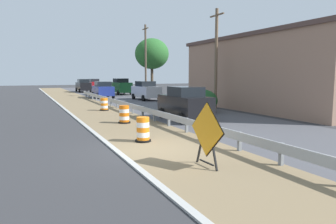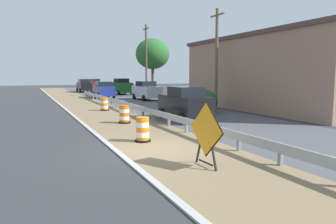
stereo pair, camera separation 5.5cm
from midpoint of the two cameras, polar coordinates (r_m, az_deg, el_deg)
name	(u,v)px [view 1 (the left image)]	position (r m, az deg, el deg)	size (l,w,h in m)	color
ground_plane	(154,150)	(11.46, -2.81, -6.97)	(160.00, 160.00, 0.00)	#333335
median_dirt_strip	(175,148)	(11.81, 1.13, -6.53)	(4.14, 120.00, 0.01)	#7F6B4C
far_lane_asphalt	(285,135)	(15.08, 20.66, -4.05)	(7.06, 120.00, 0.00)	#4C4C51
curb_near_edge	(119,154)	(11.05, -9.12, -7.54)	(0.20, 120.00, 0.11)	#ADADA8
guardrail_median	(208,128)	(13.07, 7.26, -2.98)	(0.18, 58.21, 0.71)	#999EA3
warning_sign_diamond	(207,132)	(9.27, 6.95, -3.63)	(0.12, 1.67, 1.97)	black
traffic_barrel_nearest	(143,131)	(12.80, -4.74, -3.43)	(0.66, 0.66, 1.02)	orange
traffic_barrel_close	(124,115)	(17.83, -8.13, -0.58)	(0.70, 0.70, 1.02)	orange
traffic_barrel_mid	(104,105)	(24.44, -11.70, 1.28)	(0.69, 0.69, 0.97)	orange
car_lead_near_lane	(103,90)	(38.14, -11.92, 4.03)	(2.15, 4.35, 1.96)	navy
car_trailing_near_lane	(94,84)	(63.14, -13.44, 5.04)	(2.16, 4.51, 1.99)	maroon
car_lead_far_lane	(185,103)	(18.89, 2.98, 1.60)	(2.00, 4.17, 2.03)	black
car_mid_far_lane	(121,86)	(44.80, -8.64, 4.67)	(2.20, 4.49, 2.25)	#195128
car_trailing_far_lane	(83,86)	(52.03, -15.33, 4.71)	(1.96, 4.81, 2.10)	black
car_distant_a	(146,91)	(34.38, -4.13, 3.95)	(2.17, 4.51, 2.05)	silver
roadside_shop_near	(271,73)	(26.30, 18.29, 6.88)	(6.44, 16.62, 5.82)	#93705B
utility_pole_near	(216,58)	(24.96, 8.76, 9.80)	(0.24, 1.80, 7.82)	brown
utility_pole_mid	(146,60)	(38.96, -4.17, 9.52)	(0.24, 1.80, 8.85)	brown
bush_roadside	(202,101)	(23.02, 6.13, 2.07)	(2.35, 2.35, 1.69)	#1E4C23
tree_roadside	(152,54)	(41.78, -3.02, 10.60)	(4.47, 4.47, 7.54)	#4C3D2D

